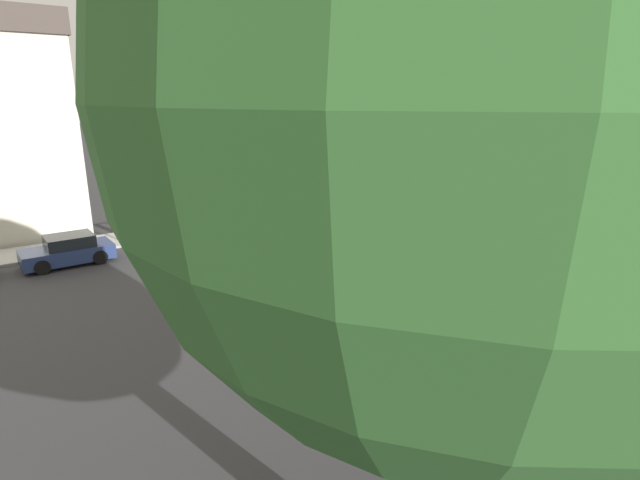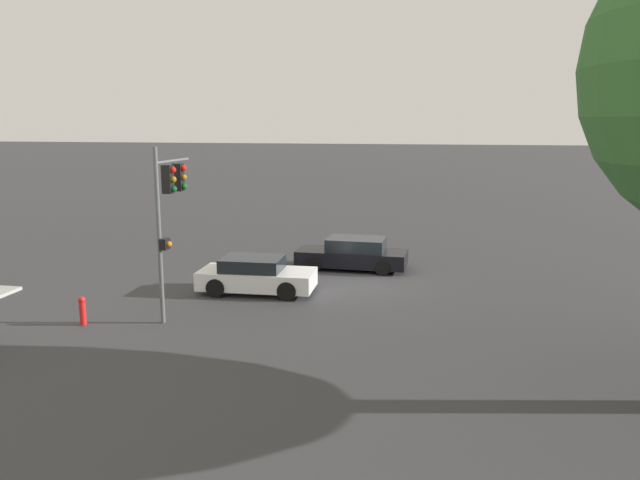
% 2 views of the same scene
% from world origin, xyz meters
% --- Properties ---
extents(ground_plane, '(300.00, 300.00, 0.00)m').
position_xyz_m(ground_plane, '(0.00, 0.00, 0.00)').
color(ground_plane, '#333335').
extents(traffic_signal, '(0.54, 2.44, 5.54)m').
position_xyz_m(traffic_signal, '(5.27, 5.63, 3.85)').
color(traffic_signal, '#515456').
rests_on(traffic_signal, ground_plane).
extents(crossing_car_0, '(4.29, 2.06, 1.33)m').
position_xyz_m(crossing_car_0, '(3.47, 2.32, 0.64)').
color(crossing_car_0, silver).
rests_on(crossing_car_0, ground_plane).
extents(crossing_car_1, '(4.76, 2.15, 1.36)m').
position_xyz_m(crossing_car_1, '(0.44, -2.10, 0.65)').
color(crossing_car_1, black).
rests_on(crossing_car_1, ground_plane).
extents(fire_hydrant, '(0.22, 0.22, 0.92)m').
position_xyz_m(fire_hydrant, '(7.73, 6.98, 0.49)').
color(fire_hydrant, red).
rests_on(fire_hydrant, ground_plane).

